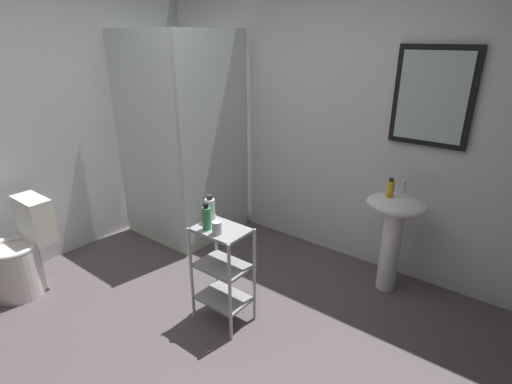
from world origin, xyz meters
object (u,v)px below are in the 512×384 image
at_px(shower_stall, 186,191).
at_px(rinse_cup, 217,228).
at_px(body_wash_bottle_green, 206,218).
at_px(toilet, 21,256).
at_px(lotion_bottle_white, 210,210).
at_px(storage_cart, 223,268).
at_px(pedestal_sink, 394,224).
at_px(hand_soap_bottle, 390,188).

bearing_deg(shower_stall, rinse_cup, -34.83).
bearing_deg(body_wash_bottle_green, rinse_cup, -3.94).
bearing_deg(toilet, lotion_bottle_white, 28.51).
distance_m(shower_stall, body_wash_bottle_green, 1.48).
bearing_deg(storage_cart, body_wash_bottle_green, -138.05).
distance_m(pedestal_sink, rinse_cup, 1.42).
height_order(shower_stall, pedestal_sink, shower_stall).
height_order(pedestal_sink, rinse_cup, rinse_cup).
relative_size(shower_stall, hand_soap_bottle, 13.87).
distance_m(hand_soap_bottle, lotion_bottle_white, 1.36).
bearing_deg(toilet, storage_cart, 25.25).
bearing_deg(toilet, pedestal_sink, 38.29).
bearing_deg(storage_cart, rinse_cup, -69.11).
bearing_deg(shower_stall, toilet, -101.06).
relative_size(shower_stall, rinse_cup, 23.24).
distance_m(pedestal_sink, body_wash_bottle_green, 1.47).
distance_m(shower_stall, toilet, 1.55).
bearing_deg(lotion_bottle_white, shower_stall, 145.00).
relative_size(hand_soap_bottle, lotion_bottle_white, 0.73).
distance_m(pedestal_sink, storage_cart, 1.37).
bearing_deg(body_wash_bottle_green, lotion_bottle_white, 122.35).
bearing_deg(lotion_bottle_white, storage_cart, -15.37).
bearing_deg(toilet, hand_soap_bottle, 38.49).
xyz_separation_m(pedestal_sink, body_wash_bottle_green, (-0.86, -1.17, 0.24)).
xyz_separation_m(shower_stall, hand_soap_bottle, (1.96, 0.28, 0.41)).
height_order(shower_stall, toilet, shower_stall).
height_order(lotion_bottle_white, rinse_cup, lotion_bottle_white).
distance_m(pedestal_sink, hand_soap_bottle, 0.30).
relative_size(shower_stall, pedestal_sink, 2.47).
distance_m(hand_soap_bottle, body_wash_bottle_green, 1.40).
xyz_separation_m(shower_stall, toilet, (-0.30, -1.51, -0.15)).
relative_size(storage_cart, body_wash_bottle_green, 3.96).
bearing_deg(rinse_cup, body_wash_bottle_green, 176.06).
relative_size(storage_cart, hand_soap_bottle, 5.13).
relative_size(shower_stall, toilet, 2.63).
bearing_deg(rinse_cup, lotion_bottle_white, 146.37).
relative_size(pedestal_sink, lotion_bottle_white, 4.10).
distance_m(toilet, body_wash_bottle_green, 1.66).
distance_m(hand_soap_bottle, rinse_cup, 1.35).
xyz_separation_m(storage_cart, hand_soap_bottle, (0.74, 1.08, 0.44)).
relative_size(toilet, rinse_cup, 8.83).
distance_m(body_wash_bottle_green, lotion_bottle_white, 0.12).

